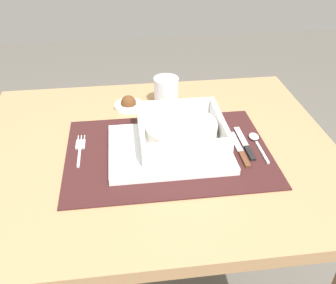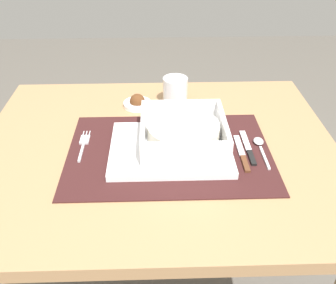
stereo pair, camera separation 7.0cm
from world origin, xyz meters
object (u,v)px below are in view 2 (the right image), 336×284
Objects in this scene: dining_table at (158,184)px; drinking_glass at (174,93)px; butter_knife at (247,149)px; condiment_saucer at (136,103)px; spoon at (259,146)px; porridge_bowl at (182,132)px; fork at (83,143)px; bread_knife at (241,155)px.

drinking_glass reaches higher than dining_table.
condiment_saucer is at bearing 140.49° from butter_knife.
dining_table is 0.28m from spoon.
spoon is at bearing -2.68° from porridge_bowl.
dining_table is 7.44× the size of spoon.
condiment_saucer is (-0.06, 0.20, 0.13)m from dining_table.
porridge_bowl is 0.19m from spoon.
dining_table is 6.21× the size of butter_knife.
porridge_bowl is 0.16m from butter_knife.
porridge_bowl reaches higher than fork.
fork is 0.23m from condiment_saucer.
drinking_glass is (0.23, 0.19, 0.03)m from fork.
spoon is at bearing -36.14° from condiment_saucer.
porridge_bowl is (0.06, -0.01, 0.16)m from dining_table.
bread_knife is at bearing -129.12° from butter_knife.
bread_knife is at bearing -9.63° from fork.
drinking_glass is at bearing 75.97° from dining_table.
dining_table is at bearing 171.65° from porridge_bowl.
porridge_bowl is 2.47× the size of condiment_saucer.
butter_knife and bread_knife have the same top height.
spoon reaches higher than fork.
fork reaches higher than dining_table.
butter_knife reaches higher than dining_table.
condiment_saucer is (-0.25, 0.25, 0.00)m from bread_knife.
fork is at bearing 171.39° from bread_knife.
condiment_saucer is at bearing 118.85° from porridge_bowl.
drinking_glass is at bearing 92.33° from porridge_bowl.
condiment_saucer is (0.12, 0.19, 0.01)m from fork.
spoon is at bearing -48.98° from drinking_glass.
condiment_saucer is at bearing -178.69° from drinking_glass.
spoon is 1.47× the size of condiment_saucer.
butter_knife is (0.39, -0.04, 0.00)m from fork.
condiment_saucer is at bearing 135.44° from bread_knife.
porridge_bowl is 2.35× the size of drinking_glass.
porridge_bowl reaches higher than dining_table.
dining_table is 10.92× the size of condiment_saucer.
drinking_glass is at bearing 125.92° from butter_knife.
dining_table is at bearing -104.03° from drinking_glass.
butter_knife is at bearing -40.53° from condiment_saucer.
bread_knife is at bearing -147.56° from spoon.
fork is (-0.24, 0.02, -0.04)m from porridge_bowl.
porridge_bowl is at bearing -8.35° from dining_table.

